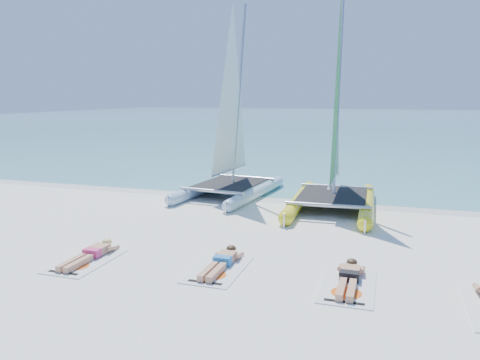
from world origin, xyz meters
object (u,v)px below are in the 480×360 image
object	(u,v)px
catamaran_blue	(231,137)
sunbather_a	(91,253)
sunbather_b	(222,261)
towel_c	(348,286)
catamaran_yellow	(336,136)
towel_b	(219,269)
towel_a	(86,261)
sunbather_c	(349,277)

from	to	relation	value
catamaran_blue	sunbather_a	xyz separation A→B (m)	(-0.75, -7.37, -2.00)
sunbather_b	towel_c	size ratio (longest dim) A/B	0.93
catamaran_blue	catamaran_yellow	world-z (taller)	catamaran_yellow
towel_b	towel_c	size ratio (longest dim) A/B	1.00
towel_a	towel_c	world-z (taller)	same
towel_a	catamaran_yellow	bearing A→B (deg)	57.41
sunbather_a	sunbather_b	bearing A→B (deg)	8.19
catamaran_yellow	sunbather_a	size ratio (longest dim) A/B	4.22
catamaran_blue	catamaran_yellow	xyz separation A→B (m)	(3.76, -0.50, 0.18)
catamaran_yellow	sunbather_b	size ratio (longest dim) A/B	4.22
sunbather_a	towel_c	size ratio (longest dim) A/B	0.93
catamaran_blue	sunbather_a	size ratio (longest dim) A/B	4.11
towel_b	towel_c	world-z (taller)	same
sunbather_a	catamaran_yellow	bearing A→B (deg)	56.69
catamaran_yellow	sunbather_b	bearing A→B (deg)	-105.52
towel_b	sunbather_b	size ratio (longest dim) A/B	1.07
towel_b	catamaran_yellow	bearing A→B (deg)	76.59
towel_a	sunbather_c	world-z (taller)	sunbather_c
towel_a	sunbather_b	xyz separation A→B (m)	(2.93, 0.61, 0.11)
catamaran_blue	towel_c	distance (m)	8.92
towel_a	sunbather_a	xyz separation A→B (m)	(0.00, 0.19, 0.11)
catamaran_yellow	towel_b	distance (m)	7.20
catamaran_yellow	sunbather_b	xyz separation A→B (m)	(-1.58, -6.45, -2.18)
catamaran_blue	sunbather_a	distance (m)	7.67
catamaran_yellow	sunbather_c	size ratio (longest dim) A/B	4.22
sunbather_a	sunbather_c	distance (m)	5.58
sunbather_b	sunbather_c	xyz separation A→B (m)	(2.64, -0.06, 0.00)
sunbather_a	sunbather_b	xyz separation A→B (m)	(2.93, 0.42, 0.00)
catamaran_blue	towel_a	world-z (taller)	catamaran_blue
catamaran_blue	towel_a	distance (m)	7.89
sunbather_b	towel_c	world-z (taller)	sunbather_b
towel_b	towel_c	xyz separation A→B (m)	(2.64, -0.06, 0.00)
towel_a	towel_c	distance (m)	5.58
sunbather_a	towel_b	xyz separation A→B (m)	(2.93, 0.23, -0.11)
towel_a	sunbather_c	bearing A→B (deg)	5.64
towel_c	towel_b	bearing A→B (deg)	178.61
towel_b	sunbather_b	xyz separation A→B (m)	(-0.00, 0.19, 0.11)
towel_a	catamaran_blue	bearing A→B (deg)	84.31
sunbather_a	towel_c	bearing A→B (deg)	1.71
towel_c	sunbather_c	world-z (taller)	sunbather_c
sunbather_a	towel_a	bearing A→B (deg)	-90.00
catamaran_blue	sunbather_c	bearing A→B (deg)	-49.44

